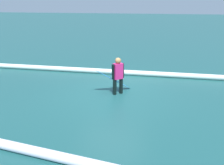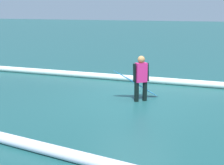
# 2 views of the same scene
# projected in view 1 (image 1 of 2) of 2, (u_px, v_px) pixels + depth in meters

# --- Properties ---
(ground_plane) EXTENTS (158.23, 158.23, 0.00)m
(ground_plane) POSITION_uv_depth(u_px,v_px,m) (112.00, 93.00, 9.43)
(ground_plane) COLOR #1D5354
(surfer) EXTENTS (0.39, 0.46, 1.40)m
(surfer) POSITION_uv_depth(u_px,v_px,m) (118.00, 74.00, 9.07)
(surfer) COLOR black
(surfer) RESTS_ON ground_plane
(surfboard) EXTENTS (1.33, 1.28, 0.98)m
(surfboard) POSITION_uv_depth(u_px,v_px,m) (113.00, 80.00, 9.43)
(surfboard) COLOR #268CE5
(surfboard) RESTS_ON ground_plane
(wave_crest_foreground) EXTENTS (15.09, 1.28, 0.24)m
(wave_crest_foreground) POSITION_uv_depth(u_px,v_px,m) (124.00, 72.00, 11.77)
(wave_crest_foreground) COLOR white
(wave_crest_foreground) RESTS_ON ground_plane
(wave_crest_midground) EXTENTS (14.31, 1.24, 0.23)m
(wave_crest_midground) POSITION_uv_depth(u_px,v_px,m) (87.00, 163.00, 5.06)
(wave_crest_midground) COLOR white
(wave_crest_midground) RESTS_ON ground_plane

